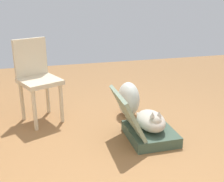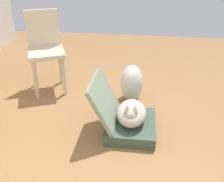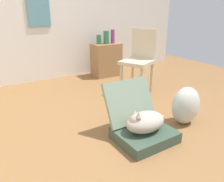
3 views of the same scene
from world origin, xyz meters
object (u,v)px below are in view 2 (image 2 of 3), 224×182
Objects in this scene: plastic_bag_white at (132,83)px; chair at (45,48)px; suitcase_base at (131,126)px; cat at (131,113)px.

chair is (0.19, 1.08, 0.32)m from plastic_bag_white.
chair is (0.82, 1.12, 0.49)m from suitcase_base.
chair is (0.83, 1.12, 0.33)m from cat.
plastic_bag_white is (0.64, 0.04, 0.01)m from cat.
suitcase_base is at bearing -59.96° from chair.
suitcase_base is 1.28× the size of plastic_bag_white.
cat is at bearing -60.30° from chair.
suitcase_base is 0.57× the size of chair.
cat is at bearing -176.49° from plastic_bag_white.
suitcase_base is 1.47m from chair.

